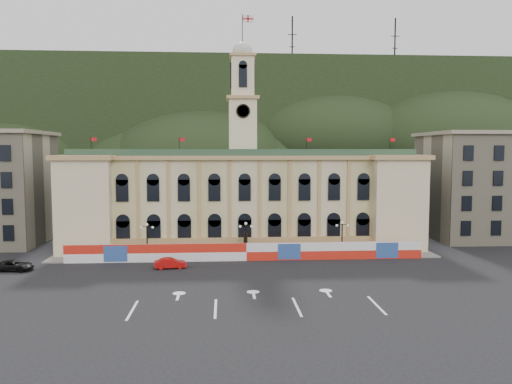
{
  "coord_description": "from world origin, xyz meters",
  "views": [
    {
      "loc": [
        -3.16,
        -53.6,
        15.31
      ],
      "look_at": [
        1.53,
        18.0,
        9.4
      ],
      "focal_mm": 35.0,
      "sensor_mm": 36.0,
      "label": 1
    }
  ],
  "objects": [
    {
      "name": "hoarding_fence",
      "position": [
        0.06,
        15.07,
        1.25
      ],
      "size": [
        50.0,
        0.44,
        2.5
      ],
      "color": "red",
      "rests_on": "ground"
    },
    {
      "name": "hill_ridge",
      "position": [
        0.03,
        121.99,
        19.48
      ],
      "size": [
        230.0,
        80.0,
        64.0
      ],
      "color": "black",
      "rests_on": "ground"
    },
    {
      "name": "statue",
      "position": [
        0.0,
        18.0,
        1.19
      ],
      "size": [
        1.4,
        1.4,
        3.72
      ],
      "color": "#595651",
      "rests_on": "ground"
    },
    {
      "name": "lamp_right",
      "position": [
        14.0,
        17.0,
        3.07
      ],
      "size": [
        1.96,
        0.44,
        5.15
      ],
      "color": "black",
      "rests_on": "ground"
    },
    {
      "name": "lamp_center",
      "position": [
        0.0,
        17.0,
        3.07
      ],
      "size": [
        1.96,
        0.44,
        5.15
      ],
      "color": "black",
      "rests_on": "ground"
    },
    {
      "name": "lamp_left",
      "position": [
        -14.0,
        17.0,
        3.07
      ],
      "size": [
        1.96,
        0.44,
        5.15
      ],
      "color": "black",
      "rests_on": "ground"
    },
    {
      "name": "pavement",
      "position": [
        0.0,
        17.75,
        0.08
      ],
      "size": [
        56.0,
        5.5,
        0.16
      ],
      "primitive_type": "cube",
      "color": "slate",
      "rests_on": "ground"
    },
    {
      "name": "side_building_right",
      "position": [
        43.0,
        30.93,
        9.33
      ],
      "size": [
        21.0,
        17.0,
        18.6
      ],
      "color": "tan",
      "rests_on": "ground"
    },
    {
      "name": "city_hall",
      "position": [
        0.0,
        27.63,
        7.85
      ],
      "size": [
        56.2,
        17.6,
        37.1
      ],
      "color": "beige",
      "rests_on": "ground"
    },
    {
      "name": "black_suv",
      "position": [
        -30.0,
        11.1,
        0.68
      ],
      "size": [
        3.45,
        5.46,
        1.37
      ],
      "primitive_type": "imported",
      "rotation": [
        0.0,
        0.0,
        1.45
      ],
      "color": "black",
      "rests_on": "ground"
    },
    {
      "name": "red_sedan",
      "position": [
        -10.14,
        11.11,
        0.69
      ],
      "size": [
        2.61,
        4.57,
        1.37
      ],
      "primitive_type": "imported",
      "rotation": [
        0.0,
        0.0,
        1.71
      ],
      "color": "#B50E0C",
      "rests_on": "ground"
    },
    {
      "name": "lane_markings",
      "position": [
        0.0,
        -5.0,
        0.0
      ],
      "size": [
        26.0,
        10.0,
        0.02
      ],
      "primitive_type": null,
      "color": "white",
      "rests_on": "ground"
    },
    {
      "name": "ground",
      "position": [
        0.0,
        0.0,
        0.0
      ],
      "size": [
        260.0,
        260.0,
        0.0
      ],
      "primitive_type": "plane",
      "color": "black",
      "rests_on": "ground"
    }
  ]
}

